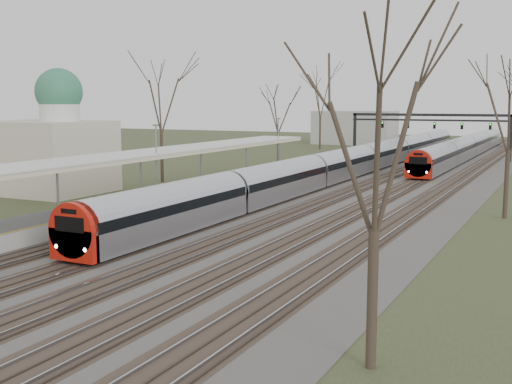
# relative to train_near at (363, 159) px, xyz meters

# --- Properties ---
(track_bed) EXTENTS (24.00, 160.00, 0.22)m
(track_bed) POSITION_rel_train_near_xyz_m (2.76, -9.72, -1.42)
(track_bed) COLOR #474442
(track_bed) RESTS_ON ground
(platform) EXTENTS (3.50, 69.00, 1.00)m
(platform) POSITION_rel_train_near_xyz_m (-6.55, -27.22, -0.98)
(platform) COLOR #9E9B93
(platform) RESTS_ON ground
(canopy) EXTENTS (4.10, 50.00, 3.11)m
(canopy) POSITION_rel_train_near_xyz_m (-6.55, -31.73, 2.45)
(canopy) COLOR slate
(canopy) RESTS_ON platform
(dome_building) EXTENTS (10.00, 8.00, 10.30)m
(dome_building) POSITION_rel_train_near_xyz_m (-19.21, -26.72, 2.24)
(dome_building) COLOR beige
(dome_building) RESTS_ON ground
(signal_gantry) EXTENTS (21.00, 0.59, 6.08)m
(signal_gantry) POSITION_rel_train_near_xyz_m (2.79, 20.27, 3.43)
(signal_gantry) COLOR black
(signal_gantry) RESTS_ON ground
(tree_west_far) EXTENTS (5.50, 5.50, 11.33)m
(tree_west_far) POSITION_rel_train_near_xyz_m (-14.50, -16.72, 6.54)
(tree_west_far) COLOR #2D231C
(tree_west_far) RESTS_ON ground
(tree_east_near) EXTENTS (4.50, 4.50, 9.27)m
(tree_east_near) POSITION_rel_train_near_xyz_m (15.50, -49.72, 5.08)
(tree_east_near) COLOR #2D231C
(tree_east_near) RESTS_ON ground
(tree_east_far) EXTENTS (5.00, 5.00, 10.30)m
(tree_east_far) POSITION_rel_train_near_xyz_m (16.50, -22.72, 5.81)
(tree_east_far) COLOR #2D231C
(tree_east_far) RESTS_ON ground
(train_near) EXTENTS (2.62, 90.21, 3.05)m
(train_near) POSITION_rel_train_near_xyz_m (0.00, 0.00, 0.00)
(train_near) COLOR #AEB1B9
(train_near) RESTS_ON ground
(train_far) EXTENTS (2.62, 60.21, 3.05)m
(train_far) POSITION_rel_train_near_xyz_m (7.00, 24.62, 0.00)
(train_far) COLOR #AEB1B9
(train_far) RESTS_ON ground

